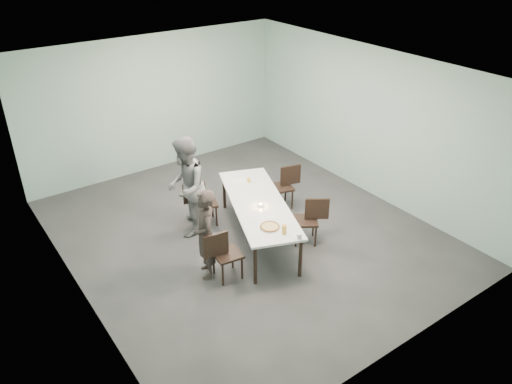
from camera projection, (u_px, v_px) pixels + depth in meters
ground at (246, 233)px, 9.19m from camera, size 7.00×7.00×0.00m
room_shell at (244, 130)px, 8.21m from camera, size 6.02×7.02×3.01m
table at (258, 205)px, 8.69m from camera, size 1.77×2.75×0.75m
chair_near_left at (223, 252)px, 7.80m from camera, size 0.63×0.47×0.87m
chair_far_left at (201, 200)px, 9.23m from camera, size 0.65×0.53×0.87m
chair_near_right at (310, 217)px, 8.70m from camera, size 0.63×0.58×0.87m
chair_far_right at (285, 183)px, 9.81m from camera, size 0.65×0.52×0.87m
diner_near at (206, 235)px, 7.76m from camera, size 0.54×0.65×1.52m
diner_far at (186, 187)px, 8.80m from camera, size 1.09×1.13×1.84m
pizza at (270, 227)px, 7.94m from camera, size 0.34×0.34×0.04m
side_plate at (273, 218)px, 8.21m from camera, size 0.18×0.18×0.01m
beer_glass at (284, 229)px, 7.77m from camera, size 0.08×0.08×0.15m
water_tumbler at (299, 236)px, 7.66m from camera, size 0.08×0.08×0.09m
tealight at (261, 205)px, 8.53m from camera, size 0.06×0.06×0.05m
amber_tumbler at (249, 180)px, 9.31m from camera, size 0.07×0.07×0.08m
menu at (239, 181)px, 9.34m from camera, size 0.36×0.31×0.01m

